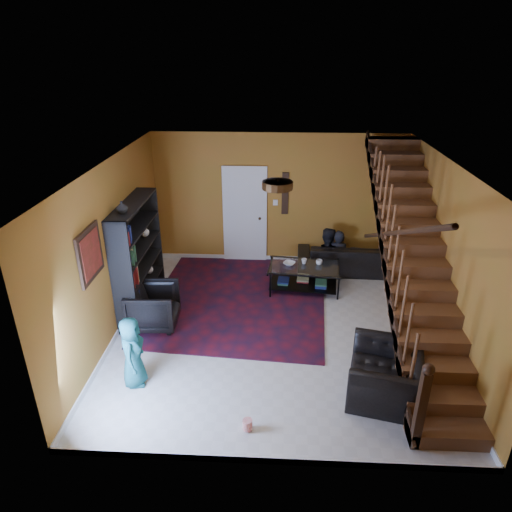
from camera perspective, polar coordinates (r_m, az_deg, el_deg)
The scene contains 21 objects.
floor at distance 7.83m, azimuth 2.36°, elevation -9.12°, with size 5.50×5.50×0.00m, color beige.
room at distance 9.04m, azimuth -5.99°, elevation -3.85°, with size 5.50×5.50×5.50m.
staircase at distance 7.44m, azimuth 19.12°, elevation -0.14°, with size 0.95×5.02×3.18m.
bookshelf at distance 8.23m, azimuth -14.43°, elevation -0.42°, with size 0.35×1.80×2.00m.
door at distance 9.83m, azimuth -1.39°, elevation 4.95°, with size 0.82×0.05×2.05m, color silver.
framed_picture at distance 6.70m, azimuth -20.05°, elevation 0.23°, with size 0.04×0.74×0.74m, color maroon.
wall_hanging at distance 9.64m, azimuth 3.67°, elevation 7.80°, with size 0.14×0.03×0.90m, color black.
ceiling_fixture at distance 5.92m, azimuth 2.70°, elevation 8.84°, with size 0.40×0.40×0.10m, color #3F2814.
rug at distance 8.69m, azimuth -2.09°, elevation -5.29°, with size 3.18×3.64×0.02m, color #4D0D19.
sofa at distance 9.80m, azimuth 11.40°, elevation -0.18°, with size 2.09×0.82×0.61m, color black.
armchair_left at distance 7.92m, azimuth -12.69°, elevation -6.18°, with size 0.79×0.81×0.74m, color black.
armchair_right at distance 6.56m, azimuth 15.82°, elevation -14.10°, with size 1.06×0.93×0.69m, color black.
person_adult_a at distance 9.85m, azimuth 10.03°, elevation -0.48°, with size 0.49×0.32×1.34m, color black.
person_adult_b at distance 9.81m, azimuth 8.70°, elevation -0.32°, with size 0.67×0.53×1.39m, color black.
person_child at distance 6.64m, azimuth -15.19°, elevation -11.50°, with size 0.52×0.34×1.06m, color #1A6365.
coffee_table at distance 8.91m, azimuth 5.97°, elevation -2.48°, with size 1.41×0.91×0.51m.
cup_a at distance 8.89m, azimuth 7.90°, elevation -0.79°, with size 0.13×0.13×0.10m, color #999999.
cup_b at distance 8.90m, azimuth 6.03°, elevation -0.64°, with size 0.11×0.11×0.10m, color #999999.
bowl at distance 8.84m, azimuth 4.18°, elevation -0.94°, with size 0.22×0.22×0.05m, color #999999.
vase at distance 7.38m, azimuth -16.44°, elevation 5.88°, with size 0.18×0.18×0.19m, color #999999.
popcorn_bucket at distance 6.04m, azimuth -1.07°, elevation -20.32°, with size 0.12×0.12×0.14m, color red.
Camera 1 is at (0.02, -6.49, 4.37)m, focal length 32.00 mm.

